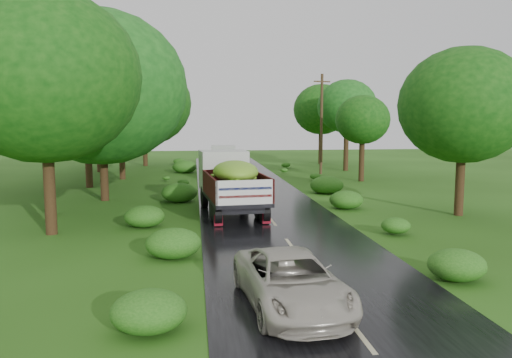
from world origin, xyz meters
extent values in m
plane|color=#1E420E|center=(0.00, 0.00, 0.00)|extent=(120.00, 120.00, 0.00)
cube|color=black|center=(0.00, 5.00, 0.01)|extent=(6.50, 80.00, 0.02)
cube|color=#BFB78C|center=(0.00, -4.00, 0.02)|extent=(0.12, 1.60, 0.00)
cube|color=#BFB78C|center=(0.00, 0.00, 0.02)|extent=(0.12, 1.60, 0.00)
cube|color=#BFB78C|center=(0.00, 4.00, 0.02)|extent=(0.12, 1.60, 0.00)
cube|color=#BFB78C|center=(0.00, 8.00, 0.02)|extent=(0.12, 1.60, 0.00)
cube|color=#BFB78C|center=(0.00, 12.00, 0.02)|extent=(0.12, 1.60, 0.00)
cube|color=#BFB78C|center=(0.00, 16.00, 0.02)|extent=(0.12, 1.60, 0.00)
cube|color=#BFB78C|center=(0.00, 20.00, 0.02)|extent=(0.12, 1.60, 0.00)
cube|color=#BFB78C|center=(0.00, 24.00, 0.02)|extent=(0.12, 1.60, 0.00)
cube|color=#BFB78C|center=(0.00, 28.00, 0.02)|extent=(0.12, 1.60, 0.00)
cube|color=#BFB78C|center=(0.00, 32.00, 0.02)|extent=(0.12, 1.60, 0.00)
cube|color=#BFB78C|center=(0.00, 36.00, 0.02)|extent=(0.12, 1.60, 0.00)
cube|color=#BFB78C|center=(0.00, 40.00, 0.02)|extent=(0.12, 1.60, 0.00)
cube|color=black|center=(-1.70, 10.28, 0.71)|extent=(2.47, 6.33, 0.31)
cylinder|color=black|center=(-2.98, 12.41, 0.55)|extent=(0.41, 1.12, 1.10)
cylinder|color=black|center=(-0.86, 12.61, 0.55)|extent=(0.41, 1.12, 1.10)
cylinder|color=black|center=(-2.63, 8.78, 0.55)|extent=(0.41, 1.12, 1.10)
cylinder|color=black|center=(-0.51, 8.98, 0.55)|extent=(0.41, 1.12, 1.10)
cylinder|color=black|center=(-2.52, 7.66, 0.55)|extent=(0.41, 1.12, 1.10)
cylinder|color=black|center=(-0.40, 7.86, 0.55)|extent=(0.41, 1.12, 1.10)
cube|color=maroon|center=(-2.48, 7.29, 0.31)|extent=(0.38, 0.08, 0.49)
cube|color=maroon|center=(-0.37, 7.49, 0.31)|extent=(0.38, 0.08, 0.49)
cube|color=silver|center=(-1.94, 12.73, 1.91)|extent=(2.61, 2.30, 2.08)
cube|color=black|center=(-1.59, 9.13, 0.95)|extent=(2.96, 4.93, 0.18)
cube|color=#4D0D10|center=(-2.80, 9.01, 1.56)|extent=(0.54, 4.70, 1.04)
cube|color=#4D0D10|center=(-0.38, 9.25, 1.56)|extent=(0.54, 4.70, 1.04)
cube|color=#4D0D10|center=(-1.81, 11.43, 1.56)|extent=(2.52, 0.33, 1.04)
cube|color=silver|center=(-1.37, 6.83, 1.56)|extent=(2.52, 0.33, 1.04)
ellipsoid|color=#4D8317|center=(-1.59, 9.13, 2.22)|extent=(2.49, 4.14, 1.10)
cube|color=black|center=(-1.16, 26.05, 0.59)|extent=(1.87, 5.17, 0.25)
cylinder|color=black|center=(-1.92, 27.95, 0.45)|extent=(0.31, 0.92, 0.90)
cylinder|color=black|center=(-0.17, 27.84, 0.45)|extent=(0.31, 0.92, 0.90)
cylinder|color=black|center=(-2.11, 24.95, 0.45)|extent=(0.31, 0.92, 0.90)
cylinder|color=black|center=(-0.36, 24.84, 0.45)|extent=(0.31, 0.92, 0.90)
cylinder|color=black|center=(-2.16, 24.03, 0.45)|extent=(0.31, 0.92, 0.90)
cylinder|color=black|center=(-0.42, 23.92, 0.45)|extent=(0.31, 0.92, 0.90)
cube|color=maroon|center=(-2.18, 23.72, 0.25)|extent=(0.31, 0.06, 0.41)
cube|color=maroon|center=(-0.44, 23.61, 0.25)|extent=(0.31, 0.06, 0.41)
cube|color=silver|center=(-1.03, 28.08, 1.57)|extent=(2.10, 1.84, 1.72)
cube|color=black|center=(-1.22, 25.10, 0.79)|extent=(2.32, 4.00, 0.14)
cube|color=navy|center=(-2.22, 25.17, 1.29)|extent=(0.32, 3.88, 0.86)
cube|color=navy|center=(-0.22, 25.04, 1.29)|extent=(0.32, 3.88, 0.86)
cube|color=navy|center=(-1.10, 27.01, 1.29)|extent=(2.08, 0.20, 0.86)
cube|color=silver|center=(-1.34, 23.20, 1.29)|extent=(2.08, 0.20, 0.86)
ellipsoid|color=#4D8317|center=(-1.22, 25.10, 1.83)|extent=(1.95, 3.36, 0.90)
imported|color=#BBB4A6|center=(-1.17, -2.12, 0.68)|extent=(2.61, 4.93, 1.32)
cylinder|color=#382616|center=(7.12, 27.12, 4.16)|extent=(0.27, 0.27, 8.33)
cube|color=#382616|center=(7.12, 27.12, 7.70)|extent=(1.45, 0.40, 0.10)
cylinder|color=black|center=(-9.23, 6.84, 3.56)|extent=(0.45, 0.45, 7.12)
ellipsoid|color=#0D440D|center=(-9.23, 6.84, 6.26)|extent=(3.88, 3.88, 3.49)
cylinder|color=black|center=(-10.41, 11.07, 3.76)|extent=(0.46, 0.46, 7.53)
ellipsoid|color=#0D440D|center=(-10.41, 11.07, 6.62)|extent=(3.78, 3.78, 3.40)
cylinder|color=black|center=(-8.56, 15.22, 3.61)|extent=(0.45, 0.45, 7.22)
ellipsoid|color=#0D440D|center=(-8.56, 15.22, 6.35)|extent=(4.37, 4.37, 3.93)
cylinder|color=black|center=(-10.57, 21.00, 3.83)|extent=(0.46, 0.46, 7.65)
ellipsoid|color=#0D440D|center=(-10.57, 21.00, 6.73)|extent=(4.10, 4.10, 3.69)
cylinder|color=black|center=(-8.98, 25.46, 3.49)|extent=(0.45, 0.45, 6.98)
ellipsoid|color=#0D440D|center=(-8.98, 25.46, 6.14)|extent=(3.72, 3.72, 3.35)
cylinder|color=black|center=(-11.72, 31.24, 3.93)|extent=(0.47, 0.47, 7.87)
ellipsoid|color=#0D440D|center=(-11.72, 31.24, 6.92)|extent=(4.04, 4.04, 3.64)
cylinder|color=black|center=(-8.27, 36.51, 3.50)|extent=(0.45, 0.45, 7.00)
ellipsoid|color=#0D440D|center=(-8.27, 36.51, 6.16)|extent=(4.30, 4.30, 3.87)
cylinder|color=black|center=(9.15, 8.56, 2.99)|extent=(0.42, 0.42, 5.98)
ellipsoid|color=#134D14|center=(9.15, 8.56, 5.26)|extent=(3.48, 3.48, 3.14)
cylinder|color=black|center=(8.90, 22.01, 2.60)|extent=(0.40, 0.40, 5.20)
ellipsoid|color=#134D14|center=(8.90, 22.01, 4.58)|extent=(2.83, 2.83, 2.55)
cylinder|color=black|center=(10.08, 29.65, 3.27)|extent=(0.44, 0.44, 6.54)
ellipsoid|color=#134D14|center=(10.08, 29.65, 5.75)|extent=(3.25, 3.25, 2.92)
cylinder|color=black|center=(9.55, 36.64, 3.19)|extent=(0.43, 0.43, 6.37)
ellipsoid|color=#134D14|center=(9.55, 36.64, 5.61)|extent=(3.39, 3.39, 3.05)
camera|label=1|loc=(-3.49, -13.74, 4.62)|focal=35.00mm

